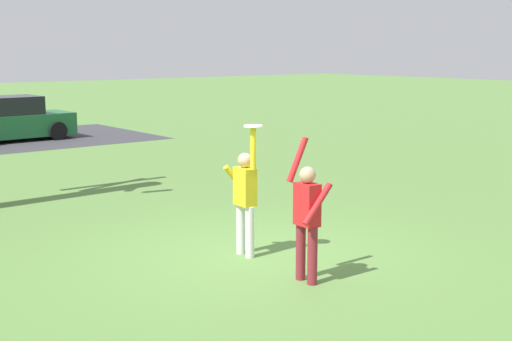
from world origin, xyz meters
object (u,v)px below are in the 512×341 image
object	(u,v)px
person_defender	(307,214)
frisbee_disc	(253,126)
parked_car_green	(12,120)
person_catcher	(245,195)

from	to	relation	value
person_defender	frisbee_disc	size ratio (longest dim) A/B	7.15
frisbee_disc	parked_car_green	world-z (taller)	frisbee_disc
person_defender	frisbee_disc	distance (m)	1.72
parked_car_green	frisbee_disc	bearing A→B (deg)	-99.39
person_catcher	person_defender	world-z (taller)	person_catcher
frisbee_disc	parked_car_green	distance (m)	16.79
person_defender	parked_car_green	xyz separation A→B (m)	(2.21, 17.91, -0.25)
person_defender	parked_car_green	bearing A→B (deg)	-3.18
person_catcher	parked_car_green	xyz separation A→B (m)	(2.11, 16.37, -0.25)
person_catcher	parked_car_green	size ratio (longest dim) A/B	0.50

